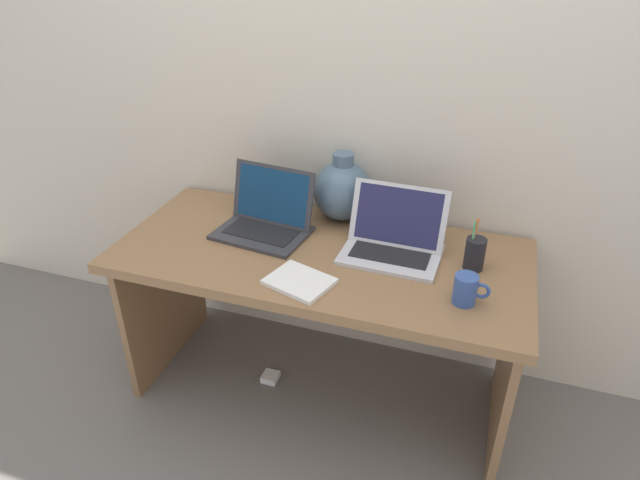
% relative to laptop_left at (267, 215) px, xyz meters
% --- Properties ---
extents(ground_plane, '(6.00, 6.00, 0.00)m').
position_rel_laptop_left_xyz_m(ground_plane, '(0.25, -0.09, -0.77)').
color(ground_plane, slate).
extents(back_wall, '(4.40, 0.04, 2.40)m').
position_rel_laptop_left_xyz_m(back_wall, '(0.25, 0.29, 0.43)').
color(back_wall, beige).
rests_on(back_wall, ground).
extents(desk, '(1.54, 0.70, 0.70)m').
position_rel_laptop_left_xyz_m(desk, '(0.25, -0.09, -0.21)').
color(desk, olive).
rests_on(desk, ground).
extents(laptop_left, '(0.38, 0.30, 0.25)m').
position_rel_laptop_left_xyz_m(laptop_left, '(0.00, 0.00, 0.00)').
color(laptop_left, '#333338').
rests_on(laptop_left, desk).
extents(laptop_right, '(0.36, 0.27, 0.24)m').
position_rel_laptop_left_xyz_m(laptop_right, '(0.51, -0.00, -0.00)').
color(laptop_right, silver).
rests_on(laptop_right, desk).
extents(green_vase, '(0.24, 0.24, 0.28)m').
position_rel_laptop_left_xyz_m(green_vase, '(0.25, 0.19, 0.06)').
color(green_vase, slate).
rests_on(green_vase, desk).
extents(notebook_stack, '(0.25, 0.22, 0.02)m').
position_rel_laptop_left_xyz_m(notebook_stack, '(0.25, -0.31, -0.06)').
color(notebook_stack, white).
rests_on(notebook_stack, desk).
extents(coffee_mug, '(0.12, 0.08, 0.10)m').
position_rel_laptop_left_xyz_m(coffee_mug, '(0.79, -0.25, -0.01)').
color(coffee_mug, '#335199').
rests_on(coffee_mug, desk).
extents(pen_cup, '(0.07, 0.07, 0.19)m').
position_rel_laptop_left_xyz_m(pen_cup, '(0.80, -0.03, -0.00)').
color(pen_cup, black).
rests_on(pen_cup, desk).
extents(power_brick, '(0.07, 0.07, 0.03)m').
position_rel_laptop_left_xyz_m(power_brick, '(0.03, -0.11, -0.75)').
color(power_brick, white).
rests_on(power_brick, ground).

